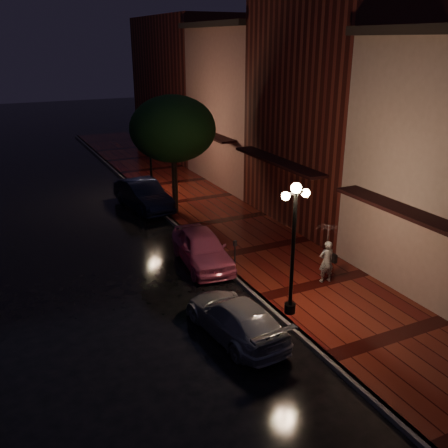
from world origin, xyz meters
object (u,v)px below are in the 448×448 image
streetlamp_near (293,242)px  streetlamp_far (150,153)px  street_tree (173,131)px  woman_with_umbrella (328,244)px  parking_meter (235,253)px  silver_car (236,318)px  pink_car (202,248)px  navy_car (143,195)px

streetlamp_near → streetlamp_far: size_ratio=1.00×
street_tree → woman_with_umbrella: size_ratio=2.64×
parking_meter → silver_car: bearing=-132.5°
pink_car → navy_car: size_ratio=0.90×
streetlamp_near → pink_car: bearing=101.1°
street_tree → pink_car: 7.19m
navy_car → silver_car: size_ratio=1.12×
pink_car → woman_with_umbrella: 4.94m
street_tree → silver_car: bearing=-101.7°
street_tree → pink_car: size_ratio=1.41×
pink_car → woman_with_umbrella: bearing=-41.6°
woman_with_umbrella → parking_meter: 3.44m
streetlamp_near → parking_meter: bearing=93.3°
navy_car → silver_car: (-1.11, -12.77, -0.16)m
streetlamp_far → woman_with_umbrella: (2.35, -12.70, -1.00)m
parking_meter → navy_car: bearing=79.0°
pink_car → parking_meter: bearing=-55.7°
street_tree → pink_car: (-1.21, -6.13, -3.54)m
silver_car → parking_meter: parking_meter is taller
pink_car → navy_car: (-0.00, 7.71, 0.05)m
navy_car → woman_with_umbrella: 11.78m
streetlamp_far → navy_car: (-0.95, -1.43, -1.85)m
woman_with_umbrella → parking_meter: size_ratio=1.79×
street_tree → navy_car: 4.02m
streetlamp_near → navy_car: bearing=94.3°
street_tree → pink_car: bearing=-101.1°
streetlamp_near → pink_car: size_ratio=1.05×
navy_car → woman_with_umbrella: (3.30, -11.27, 0.85)m
street_tree → parking_meter: street_tree is taller
streetlamp_far → pink_car: 9.38m
streetlamp_near → woman_with_umbrella: 2.87m
streetlamp_near → parking_meter: 3.89m
streetlamp_far → woman_with_umbrella: 12.95m
streetlamp_near → parking_meter: (-0.20, 3.49, -1.71)m
streetlamp_near → street_tree: 11.12m
street_tree → silver_car: size_ratio=1.42×
pink_car → streetlamp_near: bearing=-73.4°
street_tree → woman_with_umbrella: bearing=-77.8°
streetlamp_near → streetlamp_far: (0.00, 14.00, 0.00)m
navy_car → woman_with_umbrella: woman_with_umbrella is taller
street_tree → silver_car: 12.00m
streetlamp_far → pink_car: streetlamp_far is taller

